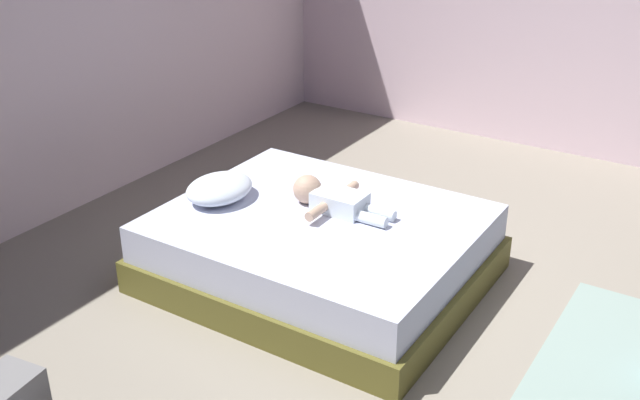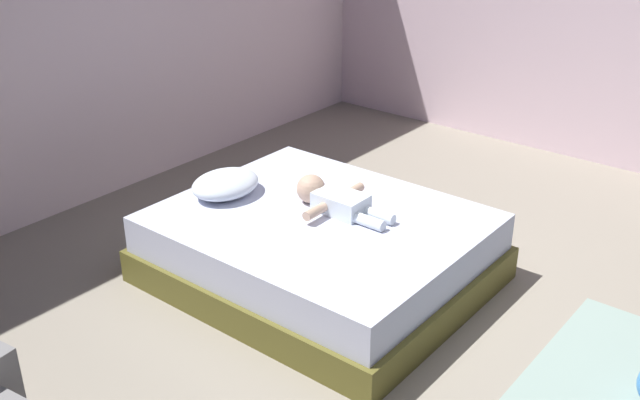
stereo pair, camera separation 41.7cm
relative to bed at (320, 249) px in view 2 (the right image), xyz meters
name	(u,v)px [view 2 (the right image)]	position (x,y,z in m)	size (l,w,h in m)	color
ground_plane	(452,351)	(-0.13, -0.96, -0.20)	(8.00, 8.00, 0.00)	gray
wall_behind_bed	(67,12)	(-0.13, 2.04, 1.13)	(8.00, 0.12, 2.67)	silver
bed	(320,249)	(0.00, 0.00, 0.00)	(1.49, 1.79, 0.42)	brown
pillow	(226,184)	(-0.13, 0.62, 0.28)	(0.44, 0.35, 0.14)	silver
baby	(333,199)	(0.11, -0.01, 0.28)	(0.52, 0.63, 0.17)	silver
toothbrush	(351,197)	(0.30, 0.00, 0.22)	(0.08, 0.12, 0.02)	#B8379D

